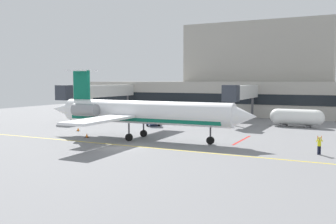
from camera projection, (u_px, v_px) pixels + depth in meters
name	position (u px, v px, depth m)	size (l,w,h in m)	color
ground	(119.00, 148.00, 40.98)	(120.00, 120.00, 0.11)	slate
terminal_building	(251.00, 82.00, 81.49)	(75.84, 13.95, 19.85)	#ADA89E
jet_bridge_west	(242.00, 93.00, 65.78)	(2.40, 16.93, 6.63)	silver
jet_bridge_east	(98.00, 91.00, 75.37)	(2.40, 23.40, 6.53)	silver
regional_jet	(140.00, 112.00, 46.89)	(28.41, 22.98, 8.78)	white
baggage_tug	(97.00, 116.00, 68.28)	(2.16, 2.95, 2.09)	#E5B20C
pushback_tractor	(154.00, 119.00, 61.52)	(3.31, 4.58, 2.16)	#1E4CB2
fuel_tank	(297.00, 117.00, 59.60)	(8.37, 2.70, 2.83)	white
marshaller	(319.00, 145.00, 37.25)	(0.66, 0.64, 1.89)	#191E33
safety_cone_alpha	(87.00, 136.00, 48.50)	(0.47, 0.47, 0.55)	orange
safety_cone_bravo	(78.00, 129.00, 54.71)	(0.47, 0.47, 0.55)	orange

